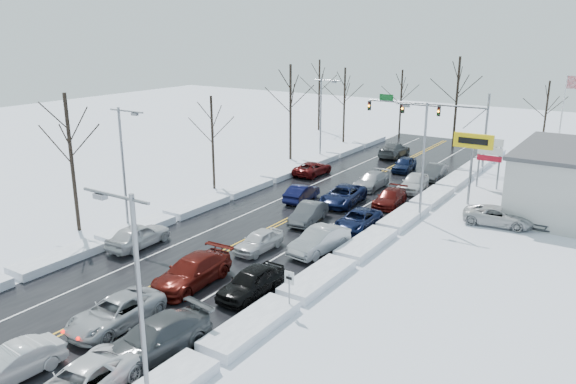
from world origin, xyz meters
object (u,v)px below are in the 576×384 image
Objects in this scene: tires_plus_sign at (473,146)px; flagpole at (563,117)px; traffic_signal_mast at (438,115)px; oncoming_car_0 at (302,201)px.

flagpole is (4.67, 14.01, 0.93)m from tires_plus_sign.
oncoming_car_0 is (-5.13, -18.88, -5.48)m from traffic_signal_mast.
flagpole reaches higher than traffic_signal_mast.
traffic_signal_mast is 1.33× the size of flagpole.
tires_plus_sign is 1.38× the size of oncoming_car_0.
flagpole is at bearing -135.11° from oncoming_car_0.
traffic_signal_mast is 2.21× the size of tires_plus_sign.
flagpole is 2.30× the size of oncoming_car_0.
traffic_signal_mast is 20.32m from oncoming_car_0.
tires_plus_sign is (7.05, -12.00, -0.49)m from traffic_signal_mast.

